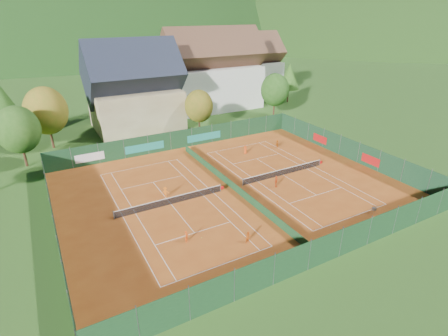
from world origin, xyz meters
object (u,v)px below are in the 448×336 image
Objects in this scene: player_left_mid at (248,237)px; player_left_far at (165,192)px; chalet at (135,92)px; ball_hopper at (374,209)px; player_right_near at (276,181)px; hotel_block_b at (247,68)px; player_right_far_b at (277,144)px; player_right_far_a at (245,150)px; hotel_block_a at (213,74)px; player_left_near at (186,237)px.

player_left_far is at bearing 98.91° from player_left_mid.
ball_hopper is (13.55, -42.51, -6.07)m from chalet.
hotel_block_b is at bearing 11.56° from player_right_near.
hotel_block_b reaches higher than player_right_far_b.
chalet reaches higher than player_left_mid.
player_left_far is 1.00× the size of player_right_far_a.
hotel_block_b is (33.00, 14.00, -0.01)m from chalet.
player_left_far is at bearing 15.78° from player_right_far_a.
chalet is 19.94m from hotel_block_a.
player_right_far_b is (5.87, -0.27, -0.00)m from player_right_far_a.
player_left_mid is at bearing 10.84° from player_right_far_b.
hotel_block_b reaches higher than player_right_near.
player_right_near reaches higher than ball_hopper.
hotel_block_b is at bearing -113.78° from player_left_far.
ball_hopper is at bearing -109.00° from hotel_block_b.
player_left_mid is at bearing 125.43° from player_left_far.
player_right_far_b is at bearing -7.45° from player_left_near.
hotel_block_b is 60.07m from ball_hopper.
player_right_near is (-24.96, -46.29, -5.87)m from hotel_block_b.
hotel_block_a reaches higher than player_right_near.
player_right_far_a is (-2.95, 21.48, 0.10)m from ball_hopper.
player_left_near is 15.22m from player_right_near.
chalet reaches higher than hotel_block_b.
ball_hopper is at bearing 45.84° from player_right_far_b.
player_right_near is (8.04, -32.29, -5.87)m from chalet.
player_right_far_b is (-16.53, -35.29, -5.97)m from hotel_block_b.
chalet is 35.85m from hotel_block_b.
chalet is 12.81× the size of player_left_near.
player_right_far_a is at bearing -63.24° from chalet.
player_right_near reaches higher than player_right_far_b.
player_left_mid is at bearing -122.17° from hotel_block_b.
hotel_block_b reaches higher than player_right_far_a.
hotel_block_b is 13.66× the size of player_left_near.
ball_hopper is 0.61× the size of player_left_far.
hotel_block_a is 50.69m from player_left_near.
player_left_mid is at bearing 170.93° from player_right_near.
player_right_near is (14.33, 5.13, 0.12)m from player_left_near.
chalet is 10.75× the size of player_right_near.
ball_hopper is at bearing -72.32° from chalet.
ball_hopper is 23.47m from player_left_far.
player_left_near is at bearing 149.60° from player_right_near.
player_left_near is 0.97× the size of player_left_far.
player_right_near reaches higher than player_right_far_a.
hotel_block_a is at bearing 83.59° from ball_hopper.
hotel_block_b is 39.43m from player_right_far_b.
hotel_block_b is 13.27× the size of player_right_far_a.
player_right_far_b is at bearing 82.15° from ball_hopper.
player_left_mid is 22.58m from player_right_far_a.
hotel_block_a is 17.30× the size of player_left_mid.
player_left_far is 17.06m from player_right_far_a.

